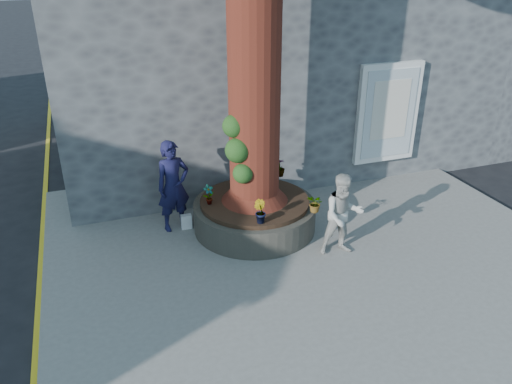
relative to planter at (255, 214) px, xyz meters
name	(u,v)px	position (x,y,z in m)	size (l,w,h in m)	color
ground	(249,304)	(-0.80, -2.00, -0.41)	(120.00, 120.00, 0.00)	black
pavement	(310,250)	(0.70, -1.00, -0.35)	(9.00, 8.00, 0.12)	slate
yellow_line	(39,307)	(-3.85, -1.00, -0.41)	(0.10, 30.00, 0.01)	yellow
stone_shop	(249,25)	(1.70, 5.20, 2.75)	(10.30, 8.30, 6.30)	#47494C
neighbour_shop	(490,19)	(9.70, 5.20, 2.59)	(6.00, 8.00, 6.00)	#47494C
planter	(255,214)	(0.00, 0.00, 0.00)	(2.30, 2.30, 0.60)	black
man	(173,186)	(-1.41, 0.50, 0.58)	(0.64, 0.42, 1.75)	#151439
woman	(343,215)	(1.12, -1.32, 0.45)	(0.72, 0.56, 1.48)	#AAA9A3
shopping_bag	(186,222)	(-1.23, 0.41, -0.15)	(0.20, 0.12, 0.28)	white
plant_a	(209,195)	(-0.85, 0.10, 0.50)	(0.20, 0.13, 0.38)	gray
plant_b	(260,212)	(-0.21, -0.85, 0.51)	(0.22, 0.22, 0.41)	gray
plant_c	(280,167)	(0.85, 0.85, 0.50)	(0.21, 0.21, 0.38)	gray
plant_d	(316,204)	(0.85, -0.83, 0.47)	(0.30, 0.26, 0.33)	gray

